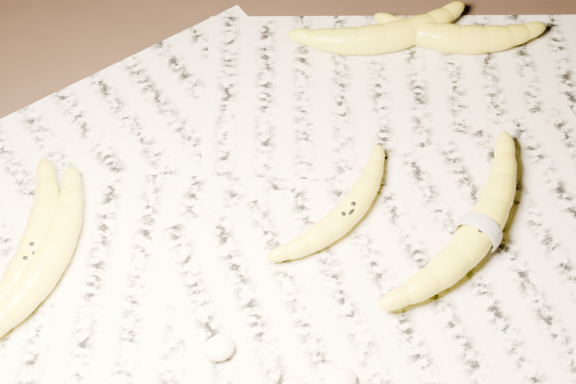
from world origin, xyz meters
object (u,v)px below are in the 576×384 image
object	(u,v)px
banana_left_a	(30,257)
banana_upper_b	(460,37)
banana_upper_a	(384,36)
banana_center	(346,213)
banana_taped	(479,231)
banana_left_b	(46,263)

from	to	relation	value
banana_left_a	banana_upper_b	xyz separation A→B (m)	(0.59, 0.15, 0.00)
banana_upper_a	banana_left_a	bearing A→B (deg)	-153.81
banana_center	banana_upper_a	bearing A→B (deg)	28.57
banana_left_a	banana_taped	bearing A→B (deg)	-73.02
banana_upper_a	banana_center	bearing A→B (deg)	-115.29
banana_left_a	banana_center	xyz separation A→B (m)	(0.35, -0.06, -0.00)
banana_taped	banana_left_b	bearing A→B (deg)	130.58
banana_center	banana_upper_b	world-z (taller)	banana_upper_b
banana_taped	banana_upper_a	xyz separation A→B (m)	(0.01, 0.31, -0.00)
banana_center	banana_upper_a	world-z (taller)	banana_upper_a
banana_left_b	banana_upper_b	distance (m)	0.60
banana_upper_a	banana_taped	bearing A→B (deg)	-86.52
banana_left_a	banana_center	distance (m)	0.35
banana_left_a	banana_upper_b	distance (m)	0.61
banana_center	banana_taped	size ratio (longest dim) A/B	0.70
banana_left_a	banana_upper_a	xyz separation A→B (m)	(0.49, 0.18, 0.00)
banana_left_b	banana_center	size ratio (longest dim) A/B	1.20
banana_left_a	banana_center	size ratio (longest dim) A/B	1.26
banana_left_b	banana_taped	world-z (taller)	banana_taped
banana_left_a	banana_center	world-z (taller)	banana_left_a
banana_left_a	banana_left_b	size ratio (longest dim) A/B	1.06
banana_left_a	banana_taped	xyz separation A→B (m)	(0.48, -0.13, 0.00)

